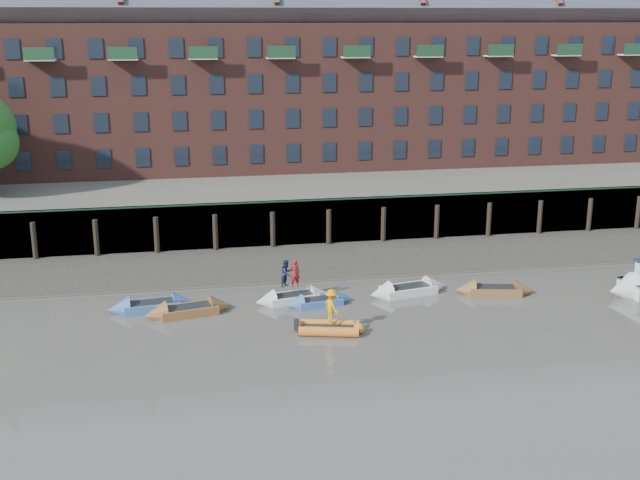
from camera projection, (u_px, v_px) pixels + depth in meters
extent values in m
plane|color=#5B554F|center=(377.00, 378.00, 36.21)|extent=(220.00, 220.00, 0.00)
cube|color=#3D382F|center=(310.00, 262.00, 53.26)|extent=(110.00, 8.00, 0.50)
cube|color=#4C4336|center=(319.00, 278.00, 50.04)|extent=(110.00, 1.60, 0.10)
cube|color=#2D2A26|center=(299.00, 222.00, 56.99)|extent=(110.00, 0.80, 3.20)
cylinder|color=black|center=(34.00, 241.00, 53.35)|extent=(0.36, 0.36, 2.60)
cylinder|color=black|center=(96.00, 238.00, 54.04)|extent=(0.36, 0.36, 2.60)
cylinder|color=black|center=(157.00, 236.00, 54.73)|extent=(0.36, 0.36, 2.60)
cylinder|color=black|center=(215.00, 233.00, 55.42)|extent=(0.36, 0.36, 2.60)
cylinder|color=black|center=(273.00, 230.00, 56.11)|extent=(0.36, 0.36, 2.60)
cylinder|color=black|center=(329.00, 228.00, 56.80)|extent=(0.36, 0.36, 2.60)
cylinder|color=black|center=(383.00, 225.00, 57.49)|extent=(0.36, 0.36, 2.60)
cylinder|color=black|center=(437.00, 223.00, 58.19)|extent=(0.36, 0.36, 2.60)
cylinder|color=black|center=(489.00, 220.00, 58.88)|extent=(0.36, 0.36, 2.60)
cylinder|color=black|center=(540.00, 218.00, 59.57)|extent=(0.36, 0.36, 2.60)
cylinder|color=black|center=(589.00, 215.00, 60.26)|extent=(0.36, 0.36, 2.60)
cylinder|color=black|center=(638.00, 213.00, 60.95)|extent=(0.36, 0.36, 2.60)
cube|color=#264C2D|center=(300.00, 201.00, 56.26)|extent=(110.00, 0.06, 0.10)
cube|color=#5E594D|center=(275.00, 184.00, 69.87)|extent=(110.00, 28.00, 3.20)
cube|color=brown|center=(273.00, 95.00, 68.76)|extent=(80.00, 10.00, 12.00)
cube|color=#42444C|center=(271.00, 8.00, 66.82)|extent=(80.60, 15.56, 15.56)
cube|color=black|center=(24.00, 161.00, 61.69)|extent=(1.10, 0.12, 1.50)
cube|color=black|center=(64.00, 160.00, 62.21)|extent=(1.10, 0.12, 1.50)
cube|color=black|center=(104.00, 158.00, 62.73)|extent=(1.10, 0.12, 1.50)
cube|color=black|center=(143.00, 157.00, 63.24)|extent=(1.10, 0.12, 1.50)
cube|color=black|center=(181.00, 156.00, 63.76)|extent=(1.10, 0.12, 1.50)
cube|color=black|center=(219.00, 155.00, 64.28)|extent=(1.10, 0.12, 1.50)
cube|color=black|center=(256.00, 154.00, 64.80)|extent=(1.10, 0.12, 1.50)
cube|color=black|center=(293.00, 153.00, 65.32)|extent=(1.10, 0.12, 1.50)
cube|color=black|center=(329.00, 152.00, 65.84)|extent=(1.10, 0.12, 1.50)
cube|color=black|center=(365.00, 151.00, 66.35)|extent=(1.10, 0.12, 1.50)
cube|color=black|center=(400.00, 150.00, 66.87)|extent=(1.10, 0.12, 1.50)
cube|color=black|center=(434.00, 149.00, 67.39)|extent=(1.10, 0.12, 1.50)
cube|color=black|center=(468.00, 148.00, 67.91)|extent=(1.10, 0.12, 1.50)
cube|color=black|center=(501.00, 147.00, 68.43)|extent=(1.10, 0.12, 1.50)
cube|color=black|center=(534.00, 146.00, 68.95)|extent=(1.10, 0.12, 1.50)
cube|color=black|center=(567.00, 145.00, 69.46)|extent=(1.10, 0.12, 1.50)
cube|color=black|center=(599.00, 144.00, 69.98)|extent=(1.10, 0.12, 1.50)
cube|color=black|center=(630.00, 143.00, 70.50)|extent=(1.10, 0.12, 1.50)
cube|color=black|center=(20.00, 125.00, 60.93)|extent=(1.10, 0.12, 1.50)
cube|color=black|center=(61.00, 124.00, 61.45)|extent=(1.10, 0.12, 1.50)
cube|color=black|center=(101.00, 123.00, 61.97)|extent=(1.10, 0.12, 1.50)
cube|color=black|center=(141.00, 122.00, 62.49)|extent=(1.10, 0.12, 1.50)
cube|color=black|center=(180.00, 121.00, 63.01)|extent=(1.10, 0.12, 1.50)
cube|color=black|center=(218.00, 120.00, 63.52)|extent=(1.10, 0.12, 1.50)
cube|color=black|center=(256.00, 119.00, 64.04)|extent=(1.10, 0.12, 1.50)
cube|color=black|center=(293.00, 118.00, 64.56)|extent=(1.10, 0.12, 1.50)
cube|color=black|center=(329.00, 118.00, 65.08)|extent=(1.10, 0.12, 1.50)
cube|color=black|center=(365.00, 117.00, 65.60)|extent=(1.10, 0.12, 1.50)
cube|color=black|center=(401.00, 116.00, 66.12)|extent=(1.10, 0.12, 1.50)
cube|color=black|center=(435.00, 115.00, 66.63)|extent=(1.10, 0.12, 1.50)
cube|color=black|center=(470.00, 114.00, 67.15)|extent=(1.10, 0.12, 1.50)
cube|color=black|center=(503.00, 114.00, 67.67)|extent=(1.10, 0.12, 1.50)
cube|color=black|center=(537.00, 113.00, 68.19)|extent=(1.10, 0.12, 1.50)
cube|color=black|center=(569.00, 112.00, 68.71)|extent=(1.10, 0.12, 1.50)
cube|color=black|center=(602.00, 111.00, 69.23)|extent=(1.10, 0.12, 1.50)
cube|color=black|center=(633.00, 111.00, 69.74)|extent=(1.10, 0.12, 1.50)
cube|color=black|center=(16.00, 87.00, 60.17)|extent=(1.10, 0.12, 1.50)
cube|color=black|center=(58.00, 87.00, 60.69)|extent=(1.10, 0.12, 1.50)
cube|color=black|center=(98.00, 86.00, 61.21)|extent=(1.10, 0.12, 1.50)
cube|color=black|center=(139.00, 85.00, 61.73)|extent=(1.10, 0.12, 1.50)
cube|color=black|center=(178.00, 85.00, 62.25)|extent=(1.10, 0.12, 1.50)
cube|color=black|center=(217.00, 84.00, 62.77)|extent=(1.10, 0.12, 1.50)
cube|color=black|center=(255.00, 84.00, 63.28)|extent=(1.10, 0.12, 1.50)
cube|color=black|center=(292.00, 83.00, 63.80)|extent=(1.10, 0.12, 1.50)
cube|color=black|center=(329.00, 83.00, 64.32)|extent=(1.10, 0.12, 1.50)
cube|color=black|center=(366.00, 82.00, 64.84)|extent=(1.10, 0.12, 1.50)
cube|color=black|center=(401.00, 82.00, 65.36)|extent=(1.10, 0.12, 1.50)
cube|color=black|center=(437.00, 81.00, 65.88)|extent=(1.10, 0.12, 1.50)
cube|color=black|center=(471.00, 80.00, 66.39)|extent=(1.10, 0.12, 1.50)
cube|color=black|center=(505.00, 80.00, 66.91)|extent=(1.10, 0.12, 1.50)
cube|color=black|center=(539.00, 79.00, 67.43)|extent=(1.10, 0.12, 1.50)
cube|color=black|center=(572.00, 79.00, 67.95)|extent=(1.10, 0.12, 1.50)
cube|color=black|center=(605.00, 79.00, 68.47)|extent=(1.10, 0.12, 1.50)
cube|color=black|center=(637.00, 78.00, 68.99)|extent=(1.10, 0.12, 1.50)
cube|color=black|center=(12.00, 49.00, 59.42)|extent=(1.10, 0.12, 1.50)
cube|color=black|center=(54.00, 49.00, 59.94)|extent=(1.10, 0.12, 1.50)
cube|color=black|center=(96.00, 48.00, 60.45)|extent=(1.10, 0.12, 1.50)
cube|color=black|center=(136.00, 48.00, 60.97)|extent=(1.10, 0.12, 1.50)
cube|color=black|center=(176.00, 48.00, 61.49)|extent=(1.10, 0.12, 1.50)
cube|color=black|center=(216.00, 48.00, 62.01)|extent=(1.10, 0.12, 1.50)
cube|color=black|center=(254.00, 47.00, 62.53)|extent=(1.10, 0.12, 1.50)
cube|color=black|center=(292.00, 47.00, 63.05)|extent=(1.10, 0.12, 1.50)
cube|color=black|center=(329.00, 47.00, 63.56)|extent=(1.10, 0.12, 1.50)
cube|color=black|center=(366.00, 47.00, 64.08)|extent=(1.10, 0.12, 1.50)
cube|color=black|center=(402.00, 46.00, 64.60)|extent=(1.10, 0.12, 1.50)
cube|color=black|center=(438.00, 46.00, 65.12)|extent=(1.10, 0.12, 1.50)
cube|color=black|center=(473.00, 46.00, 65.64)|extent=(1.10, 0.12, 1.50)
cube|color=black|center=(508.00, 46.00, 66.16)|extent=(1.10, 0.12, 1.50)
cube|color=black|center=(542.00, 45.00, 66.67)|extent=(1.10, 0.12, 1.50)
cube|color=black|center=(575.00, 45.00, 67.19)|extent=(1.10, 0.12, 1.50)
cube|color=black|center=(608.00, 45.00, 67.71)|extent=(1.10, 0.12, 1.50)
cube|color=black|center=(640.00, 45.00, 68.23)|extent=(1.10, 0.12, 1.50)
cube|color=#3C64A2|center=(152.00, 306.00, 44.52)|extent=(3.20, 1.73, 0.48)
cone|color=#3C64A2|center=(184.00, 303.00, 45.03)|extent=(1.34, 1.51, 1.38)
cone|color=#3C64A2|center=(119.00, 309.00, 44.02)|extent=(1.34, 1.51, 1.38)
cube|color=black|center=(152.00, 302.00, 44.46)|extent=(2.65, 1.33, 0.06)
cube|color=brown|center=(188.00, 310.00, 43.83)|extent=(3.34, 2.02, 0.49)
cone|color=brown|center=(221.00, 306.00, 44.49)|extent=(1.48, 1.63, 1.41)
cone|color=brown|center=(155.00, 315.00, 43.17)|extent=(1.48, 1.63, 1.41)
cube|color=black|center=(188.00, 307.00, 43.77)|extent=(2.76, 1.57, 0.06)
cube|color=silver|center=(293.00, 298.00, 45.83)|extent=(3.06, 1.82, 0.45)
cone|color=silver|center=(320.00, 294.00, 46.42)|extent=(1.34, 1.48, 1.29)
cone|color=silver|center=(265.00, 302.00, 45.24)|extent=(1.34, 1.48, 1.29)
cube|color=black|center=(293.00, 295.00, 45.77)|extent=(2.53, 1.41, 0.06)
cube|color=#3C64A2|center=(319.00, 302.00, 45.27)|extent=(2.70, 1.54, 0.40)
cone|color=#3C64A2|center=(344.00, 299.00, 45.75)|extent=(1.16, 1.29, 1.15)
cone|color=#3C64A2|center=(294.00, 305.00, 44.80)|extent=(1.16, 1.29, 1.15)
cube|color=black|center=(319.00, 299.00, 45.23)|extent=(2.24, 1.19, 0.06)
cube|color=silver|center=(408.00, 290.00, 47.07)|extent=(3.41, 2.05, 0.50)
cone|color=silver|center=(436.00, 286.00, 47.75)|extent=(1.50, 1.66, 1.44)
cone|color=silver|center=(380.00, 294.00, 46.40)|extent=(1.50, 1.66, 1.44)
cube|color=black|center=(408.00, 286.00, 47.01)|extent=(2.82, 1.59, 0.06)
cube|color=brown|center=(495.00, 290.00, 47.08)|extent=(3.19, 1.93, 0.47)
cone|color=brown|center=(524.00, 291.00, 47.03)|extent=(1.41, 1.55, 1.34)
cone|color=brown|center=(465.00, 290.00, 47.13)|extent=(1.41, 1.55, 1.34)
cube|color=black|center=(495.00, 287.00, 47.02)|extent=(2.64, 1.50, 0.06)
cylinder|color=orange|center=(330.00, 324.00, 41.88)|extent=(3.10, 1.23, 0.51)
cylinder|color=orange|center=(329.00, 332.00, 40.85)|extent=(3.10, 1.23, 0.51)
sphere|color=orange|center=(359.00, 329.00, 41.27)|extent=(0.58, 0.58, 0.58)
cube|color=black|center=(329.00, 328.00, 41.37)|extent=(2.69, 1.46, 0.18)
cone|color=silver|center=(622.00, 290.00, 46.48)|extent=(1.94, 2.21, 1.98)
imported|color=maroon|center=(295.00, 273.00, 45.50)|extent=(0.64, 0.46, 1.64)
imported|color=#19233F|center=(286.00, 273.00, 45.58)|extent=(0.95, 0.97, 1.58)
imported|color=orange|center=(332.00, 306.00, 41.09)|extent=(1.01, 1.31, 1.78)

